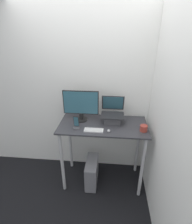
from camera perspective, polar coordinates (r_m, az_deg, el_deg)
name	(u,v)px	position (r m, az deg, el deg)	size (l,w,h in m)	color
ground_plane	(101,194)	(2.79, 1.52, -25.26)	(12.00, 12.00, 0.00)	black
wall_back	(105,93)	(2.59, 2.95, 6.06)	(6.00, 0.05, 2.60)	white
wall_side_right	(164,116)	(2.04, 21.30, -1.17)	(0.05, 6.00, 2.60)	white
desk	(103,136)	(2.47, 2.24, -7.86)	(1.19, 0.59, 0.99)	#333338
laptop	(112,116)	(2.41, 5.38, -1.22)	(0.31, 0.31, 0.34)	#4C4C51
monitor	(81,106)	(2.40, -4.96, 1.95)	(0.49, 0.18, 0.43)	black
keyboard	(94,130)	(2.22, -0.75, -5.92)	(0.24, 0.10, 0.02)	white
mouse	(109,131)	(2.20, 4.18, -6.11)	(0.04, 0.06, 0.03)	#99999E
cell_phone	(76,125)	(2.27, -6.46, -4.23)	(0.09, 0.09, 0.17)	#4C4C51
computer_tower	(92,172)	(2.79, -1.37, -18.99)	(0.17, 0.43, 0.40)	gray
mug	(144,128)	(2.28, 15.30, -5.15)	(0.09, 0.09, 0.08)	#9E382D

